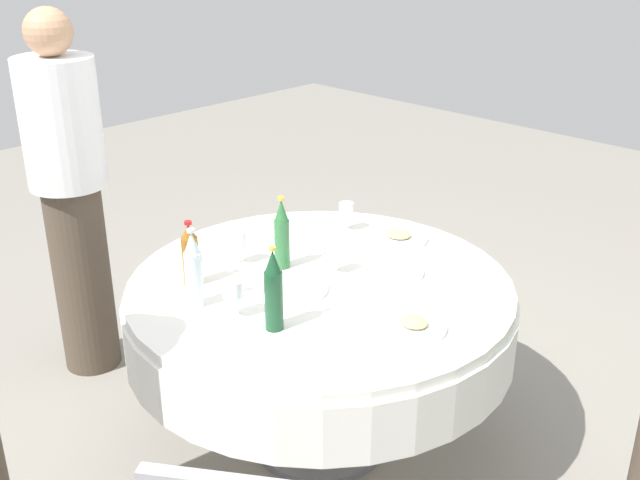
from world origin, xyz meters
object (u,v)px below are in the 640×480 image
(bottle_clear_north, at_px, (194,271))
(bottle_amber_right, at_px, (190,255))
(bottle_green_near, at_px, (282,235))
(wine_glass_front, at_px, (346,211))
(bottle_dark_green_west, at_px, (274,291))
(plate_mid, at_px, (398,237))
(dining_table, at_px, (320,315))
(plate_rear, at_px, (395,271))
(person_right, at_px, (71,193))
(wine_glass_outer, at_px, (335,251))
(wine_glass_far, at_px, (238,239))
(plate_south, at_px, (413,326))
(plate_east, at_px, (295,288))
(wine_glass_near, at_px, (233,291))

(bottle_clear_north, xyz_separation_m, bottle_amber_right, (-0.14, 0.09, -0.02))
(bottle_green_near, xyz_separation_m, wine_glass_front, (-0.07, 0.45, -0.05))
(bottle_dark_green_west, height_order, plate_mid, bottle_dark_green_west)
(dining_table, height_order, bottle_green_near, bottle_green_near)
(plate_rear, distance_m, person_right, 1.50)
(wine_glass_outer, height_order, plate_rear, wine_glass_outer)
(bottle_amber_right, relative_size, plate_mid, 1.01)
(bottle_amber_right, height_order, person_right, person_right)
(bottle_dark_green_west, relative_size, plate_mid, 1.19)
(bottle_amber_right, distance_m, wine_glass_far, 0.24)
(bottle_green_near, relative_size, plate_south, 1.31)
(bottle_clear_north, height_order, plate_east, bottle_clear_north)
(dining_table, distance_m, wine_glass_far, 0.44)
(plate_rear, bearing_deg, wine_glass_far, -144.20)
(bottle_dark_green_west, height_order, plate_east, bottle_dark_green_west)
(bottle_clear_north, distance_m, bottle_green_near, 0.43)
(dining_table, relative_size, bottle_green_near, 5.07)
(person_right, bearing_deg, wine_glass_outer, -85.77)
(bottle_dark_green_west, distance_m, wine_glass_outer, 0.48)
(bottle_amber_right, bearing_deg, bottle_green_near, 68.67)
(wine_glass_far, relative_size, person_right, 0.08)
(wine_glass_far, distance_m, plate_mid, 0.70)
(wine_glass_front, height_order, wine_glass_outer, wine_glass_outer)
(wine_glass_front, distance_m, wine_glass_outer, 0.43)
(bottle_amber_right, bearing_deg, bottle_dark_green_west, -0.70)
(dining_table, bearing_deg, wine_glass_outer, 96.79)
(bottle_dark_green_west, height_order, plate_rear, bottle_dark_green_west)
(dining_table, relative_size, wine_glass_front, 11.76)
(bottle_dark_green_west, relative_size, person_right, 0.18)
(bottle_dark_green_west, distance_m, plate_rear, 0.62)
(wine_glass_outer, relative_size, plate_mid, 0.52)
(plate_east, distance_m, person_right, 1.22)
(bottle_amber_right, bearing_deg, wine_glass_front, 85.68)
(plate_east, bearing_deg, bottle_dark_green_west, -57.87)
(plate_mid, bearing_deg, bottle_dark_green_west, -78.75)
(wine_glass_near, relative_size, plate_mid, 0.55)
(wine_glass_front, distance_m, plate_east, 0.61)
(bottle_amber_right, xyz_separation_m, person_right, (-0.88, 0.00, 0.02))
(wine_glass_front, relative_size, plate_mid, 0.50)
(wine_glass_front, bearing_deg, wine_glass_far, -97.82)
(bottle_amber_right, relative_size, wine_glass_outer, 1.95)
(wine_glass_outer, bearing_deg, bottle_clear_north, -107.81)
(bottle_amber_right, xyz_separation_m, wine_glass_outer, (0.32, 0.45, -0.03))
(dining_table, bearing_deg, plate_east, -99.73)
(bottle_dark_green_west, distance_m, person_right, 1.34)
(wine_glass_far, bearing_deg, bottle_clear_north, -64.42)
(bottle_clear_north, relative_size, wine_glass_near, 2.13)
(bottle_green_near, distance_m, plate_south, 0.68)
(plate_mid, height_order, plate_rear, plate_mid)
(bottle_green_near, xyz_separation_m, plate_rear, (0.35, 0.26, -0.13))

